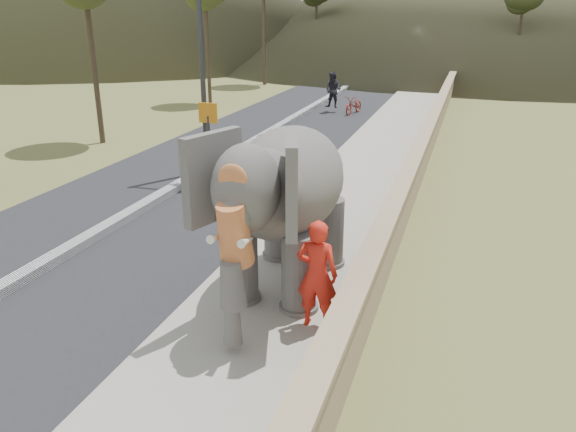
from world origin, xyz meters
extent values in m
cube|color=black|center=(-5.00, 10.00, 0.01)|extent=(7.00, 120.00, 0.03)
cube|color=black|center=(-5.00, 10.00, 0.11)|extent=(0.35, 120.00, 0.22)
cube|color=#9E9687|center=(0.00, 10.00, 0.07)|extent=(3.00, 120.00, 0.15)
cube|color=tan|center=(1.65, 10.00, 0.55)|extent=(0.30, 120.00, 1.10)
cylinder|color=#2B2B30|center=(-5.00, 11.21, 4.00)|extent=(0.16, 0.16, 8.00)
cylinder|color=#2D2D33|center=(-4.50, 10.44, 1.00)|extent=(0.08, 0.08, 2.00)
cube|color=orange|center=(-4.50, 10.44, 2.10)|extent=(0.60, 0.05, 0.60)
imported|color=red|center=(0.95, 2.97, 1.08)|extent=(0.67, 0.44, 1.85)
imported|color=maroon|center=(-2.64, 23.22, 0.45)|extent=(0.97, 1.82, 0.91)
imported|color=black|center=(-3.74, 23.22, 1.14)|extent=(0.99, 0.85, 1.78)
camera|label=1|loc=(3.00, -4.83, 5.07)|focal=35.00mm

